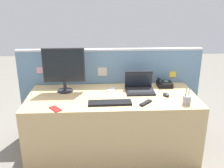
% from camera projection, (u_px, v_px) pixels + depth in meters
% --- Properties ---
extents(ground_plane, '(10.00, 10.00, 0.00)m').
position_uv_depth(ground_plane, '(112.00, 150.00, 3.07)').
color(ground_plane, slate).
extents(desk, '(1.87, 0.80, 0.70)m').
position_uv_depth(desk, '(112.00, 124.00, 2.95)').
color(desk, tan).
rests_on(desk, ground_plane).
extents(cubicle_divider, '(2.28, 0.08, 1.14)m').
position_uv_depth(cubicle_divider, '(110.00, 92.00, 3.29)').
color(cubicle_divider, '#6084A3').
rests_on(cubicle_divider, ground_plane).
extents(desktop_monitor, '(0.47, 0.18, 0.51)m').
position_uv_depth(desktop_monitor, '(64.00, 67.00, 2.86)').
color(desktop_monitor, '#232328').
rests_on(desktop_monitor, desk).
extents(laptop, '(0.32, 0.27, 0.22)m').
position_uv_depth(laptop, '(139.00, 87.00, 2.96)').
color(laptop, black).
rests_on(laptop, desk).
extents(desk_phone, '(0.17, 0.16, 0.09)m').
position_uv_depth(desk_phone, '(164.00, 84.00, 3.10)').
color(desk_phone, black).
rests_on(desk_phone, desk).
extents(keyboard_main, '(0.45, 0.14, 0.02)m').
position_uv_depth(keyboard_main, '(110.00, 103.00, 2.62)').
color(keyboard_main, black).
rests_on(keyboard_main, desk).
extents(computer_mouse_right_hand, '(0.09, 0.11, 0.03)m').
position_uv_depth(computer_mouse_right_hand, '(166.00, 95.00, 2.82)').
color(computer_mouse_right_hand, '#232328').
rests_on(computer_mouse_right_hand, desk).
extents(pen_cup, '(0.08, 0.08, 0.18)m').
position_uv_depth(pen_cup, '(187.00, 100.00, 2.59)').
color(pen_cup, '#99999E').
rests_on(pen_cup, desk).
extents(cell_phone_red_case, '(0.14, 0.16, 0.01)m').
position_uv_depth(cell_phone_red_case, '(55.00, 109.00, 2.50)').
color(cell_phone_red_case, '#B22323').
rests_on(cell_phone_red_case, desk).
extents(cell_phone_silver_slab, '(0.13, 0.16, 0.01)m').
position_uv_depth(cell_phone_silver_slab, '(112.00, 90.00, 2.99)').
color(cell_phone_silver_slab, '#B7BAC1').
rests_on(cell_phone_silver_slab, desk).
extents(cell_phone_white_slab, '(0.12, 0.15, 0.01)m').
position_uv_depth(cell_phone_white_slab, '(178.00, 94.00, 2.85)').
color(cell_phone_white_slab, silver).
rests_on(cell_phone_white_slab, desk).
extents(tv_remote, '(0.15, 0.15, 0.02)m').
position_uv_depth(tv_remote, '(146.00, 103.00, 2.62)').
color(tv_remote, black).
rests_on(tv_remote, desk).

